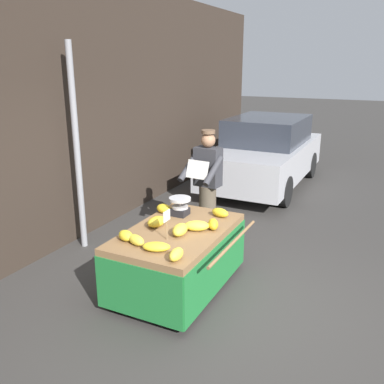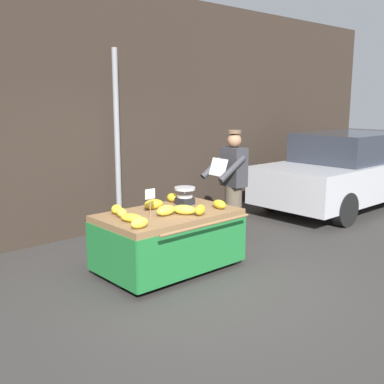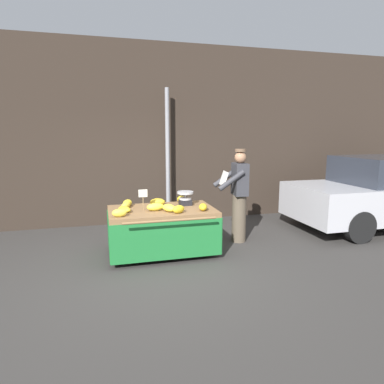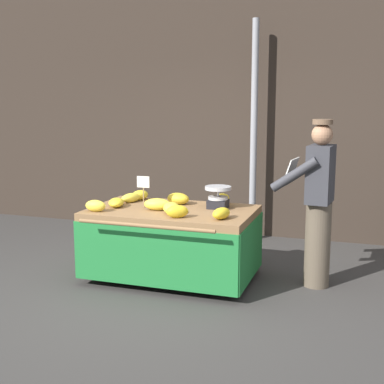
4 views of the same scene
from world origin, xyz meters
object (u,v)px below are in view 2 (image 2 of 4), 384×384
(banana_cart, at_px, (168,228))
(weighing_scale, at_px, (185,196))
(banana_bunch_0, at_px, (173,198))
(banana_bunch_8, at_px, (219,204))
(vendor_person, at_px, (233,186))
(banana_bunch_5, at_px, (166,210))
(banana_bunch_9, at_px, (184,210))
(street_pole, at_px, (117,144))
(banana_bunch_1, at_px, (154,204))
(banana_bunch_2, at_px, (132,218))
(price_sign, at_px, (150,197))
(banana_bunch_3, at_px, (117,209))
(banana_bunch_6, at_px, (200,210))
(banana_bunch_4, at_px, (140,223))
(banana_bunch_7, at_px, (121,213))
(parked_car, at_px, (344,171))

(banana_cart, height_order, weighing_scale, weighing_scale)
(banana_bunch_0, bearing_deg, banana_bunch_8, -75.05)
(banana_bunch_0, relative_size, vendor_person, 0.12)
(banana_bunch_5, xyz_separation_m, banana_bunch_9, (0.20, -0.11, -0.00))
(street_pole, height_order, banana_bunch_1, street_pole)
(banana_bunch_0, distance_m, banana_bunch_8, 0.74)
(banana_bunch_2, height_order, banana_bunch_5, banana_bunch_5)
(street_pole, xyz_separation_m, banana_bunch_0, (-0.04, -1.42, -0.64))
(vendor_person, bearing_deg, street_pole, 122.72)
(price_sign, bearing_deg, banana_bunch_3, 118.95)
(price_sign, height_order, banana_bunch_6, price_sign)
(banana_bunch_4, bearing_deg, banana_bunch_5, 24.59)
(banana_bunch_5, xyz_separation_m, banana_bunch_8, (0.74, -0.18, -0.01))
(street_pole, relative_size, weighing_scale, 10.48)
(banana_bunch_0, height_order, banana_bunch_2, banana_bunch_0)
(banana_bunch_1, xyz_separation_m, vendor_person, (1.50, 0.02, 0.04))
(banana_bunch_7, bearing_deg, banana_bunch_1, 7.32)
(banana_cart, relative_size, banana_bunch_6, 8.00)
(weighing_scale, distance_m, banana_bunch_0, 0.24)
(street_pole, height_order, weighing_scale, street_pole)
(banana_cart, relative_size, banana_bunch_5, 6.16)
(street_pole, relative_size, price_sign, 8.63)
(banana_bunch_5, xyz_separation_m, parked_car, (4.96, 0.50, -0.08))
(banana_cart, relative_size, banana_bunch_9, 5.97)
(weighing_scale, relative_size, banana_bunch_3, 1.34)
(banana_bunch_0, distance_m, banana_bunch_6, 0.83)
(banana_cart, bearing_deg, weighing_scale, 24.21)
(banana_bunch_6, bearing_deg, banana_bunch_2, 160.23)
(banana_cart, bearing_deg, price_sign, -173.38)
(banana_cart, distance_m, banana_bunch_6, 0.50)
(banana_cart, height_order, banana_bunch_1, banana_bunch_1)
(banana_bunch_4, bearing_deg, banana_bunch_0, 35.22)
(price_sign, xyz_separation_m, banana_bunch_6, (0.51, -0.33, -0.18))
(banana_bunch_3, relative_size, vendor_person, 0.12)
(banana_bunch_6, xyz_separation_m, banana_bunch_7, (-0.76, 0.57, -0.01))
(banana_bunch_1, bearing_deg, parked_car, 1.54)
(street_pole, relative_size, banana_bunch_7, 11.57)
(banana_cart, height_order, banana_bunch_3, banana_bunch_3)
(banana_bunch_1, relative_size, banana_bunch_6, 1.19)
(weighing_scale, bearing_deg, banana_bunch_4, -153.72)
(banana_bunch_8, height_order, banana_bunch_9, banana_bunch_9)
(banana_bunch_3, height_order, banana_bunch_6, banana_bunch_6)
(street_pole, bearing_deg, parked_car, -18.37)
(banana_bunch_3, bearing_deg, banana_bunch_6, -45.22)
(street_pole, distance_m, banana_bunch_7, 2.05)
(weighing_scale, xyz_separation_m, vendor_person, (1.03, 0.08, -0.01))
(banana_cart, bearing_deg, banana_bunch_1, 95.24)
(banana_bunch_3, relative_size, banana_bunch_6, 0.96)
(banana_bunch_3, distance_m, vendor_person, 2.00)
(banana_bunch_4, xyz_separation_m, vendor_person, (2.17, 0.65, 0.05))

